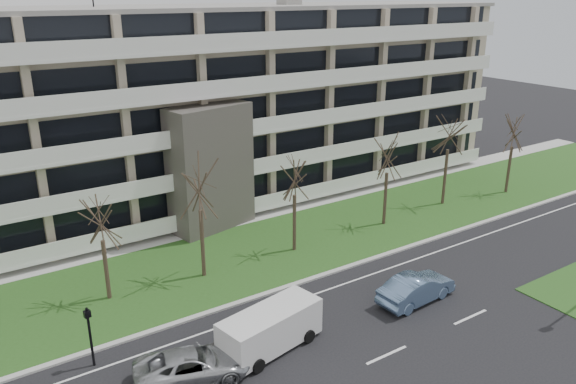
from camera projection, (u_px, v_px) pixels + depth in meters
ground at (387, 355)px, 26.72m from camera, size 160.00×160.00×0.00m
grass_verge at (251, 254)px, 36.92m from camera, size 90.00×10.00×0.06m
curb at (293, 285)px, 32.98m from camera, size 90.00×0.35×0.12m
sidewalk at (213, 226)px, 41.23m from camera, size 90.00×2.00×0.08m
lane_edge_line at (308, 297)px, 31.82m from camera, size 90.00×0.12×0.01m
apartment_building at (170, 109)px, 44.02m from camera, size 60.50×15.10×18.75m
silver_pickup at (192, 365)px, 24.87m from camera, size 5.57×3.63×1.42m
blue_sedan at (416, 288)px, 31.12m from camera, size 4.92×1.97×1.59m
white_van at (271, 325)px, 26.91m from camera, size 5.55×2.90×2.05m
pedestrian_signal at (89, 329)px, 25.34m from camera, size 0.32×0.26×3.05m
tree_2 at (100, 217)px, 29.95m from camera, size 3.20×3.20×6.39m
tree_3 at (199, 183)px, 32.12m from camera, size 3.85×3.85×7.70m
tree_4 at (295, 173)px, 35.68m from camera, size 3.51×3.51×7.02m
tree_5 at (388, 152)px, 39.82m from camera, size 3.57×3.57×7.15m
tree_6 at (450, 128)px, 43.50m from camera, size 4.08×4.08×8.17m
tree_7 at (515, 128)px, 46.34m from camera, size 3.63×3.63×7.27m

